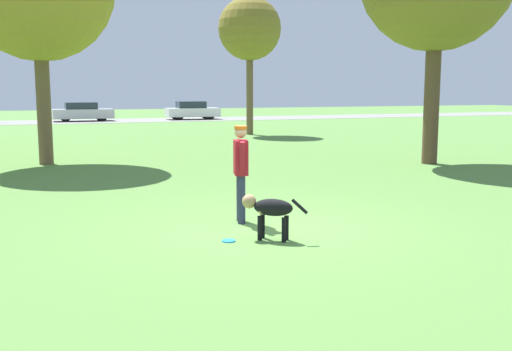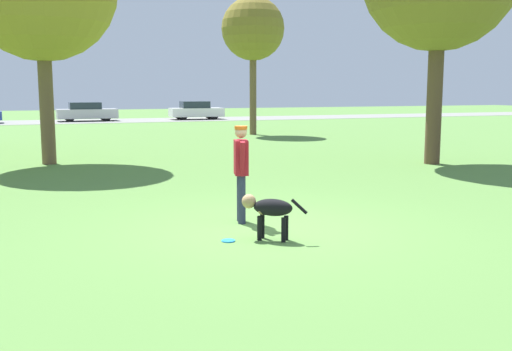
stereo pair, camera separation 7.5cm
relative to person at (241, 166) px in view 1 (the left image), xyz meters
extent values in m
plane|color=#56843D|center=(0.23, -0.56, -0.97)|extent=(120.00, 120.00, 0.00)
cube|color=gray|center=(0.23, 34.65, -0.97)|extent=(120.00, 6.00, 0.01)
cylinder|color=#2D334C|center=(0.03, 0.10, -0.56)|extent=(0.16, 0.16, 0.83)
cylinder|color=#2D334C|center=(-0.03, -0.10, -0.56)|extent=(0.16, 0.16, 0.83)
cube|color=maroon|center=(0.00, 0.00, 0.15)|extent=(0.31, 0.43, 0.59)
cylinder|color=maroon|center=(0.05, 0.22, 0.15)|extent=(0.14, 0.23, 0.59)
cylinder|color=maroon|center=(-0.05, -0.22, 0.15)|extent=(0.14, 0.23, 0.59)
sphere|color=tan|center=(0.00, 0.00, 0.58)|extent=(0.25, 0.25, 0.21)
cylinder|color=#D15B19|center=(0.00, 0.00, 0.65)|extent=(0.26, 0.26, 0.06)
ellipsoid|color=black|center=(0.04, -1.33, -0.47)|extent=(0.64, 0.59, 0.26)
ellipsoid|color=tan|center=(-0.09, -1.22, -0.52)|extent=(0.23, 0.23, 0.14)
sphere|color=tan|center=(-0.26, -1.09, -0.40)|extent=(0.31, 0.31, 0.22)
cylinder|color=black|center=(-0.16, -1.26, -0.79)|extent=(0.10, 0.10, 0.37)
cylinder|color=black|center=(-0.07, -1.15, -0.79)|extent=(0.10, 0.10, 0.37)
cylinder|color=black|center=(0.14, -1.50, -0.79)|extent=(0.10, 0.10, 0.37)
cylinder|color=black|center=(0.23, -1.39, -0.79)|extent=(0.10, 0.10, 0.37)
cylinder|color=black|center=(0.35, -1.59, -0.43)|extent=(0.23, 0.20, 0.23)
cylinder|color=#268CE5|center=(-0.62, -1.16, -0.96)|extent=(0.21, 0.21, 0.02)
torus|color=#268CE5|center=(-0.62, -1.16, -0.96)|extent=(0.21, 0.21, 0.02)
cylinder|color=brown|center=(8.19, 5.61, 1.00)|extent=(0.46, 0.46, 3.95)
cylinder|color=brown|center=(-2.78, 9.75, 0.84)|extent=(0.42, 0.42, 3.64)
cylinder|color=brown|center=(7.29, 18.78, 1.06)|extent=(0.34, 0.34, 4.06)
sphere|color=olive|center=(7.29, 18.78, 4.25)|extent=(3.12, 3.12, 3.12)
cube|color=#B7B7BC|center=(0.68, 34.91, -0.44)|extent=(4.18, 1.89, 0.66)
cube|color=#232D38|center=(0.55, 34.91, 0.13)|extent=(2.18, 1.60, 0.48)
cylinder|color=black|center=(1.91, 35.73, -0.68)|extent=(0.59, 0.21, 0.59)
cylinder|color=black|center=(1.93, 34.14, -0.68)|extent=(0.59, 0.21, 0.59)
cylinder|color=black|center=(-0.58, 35.69, -0.68)|extent=(0.59, 0.21, 0.59)
cylinder|color=black|center=(-0.56, 34.10, -0.68)|extent=(0.59, 0.21, 0.59)
cube|color=white|center=(8.64, 34.55, -0.43)|extent=(4.01, 1.97, 0.64)
cube|color=#232D38|center=(8.52, 34.55, 0.14)|extent=(2.11, 1.64, 0.50)
cylinder|color=black|center=(9.85, 35.29, -0.66)|extent=(0.64, 0.22, 0.63)
cylinder|color=black|center=(9.79, 33.71, -0.66)|extent=(0.64, 0.22, 0.63)
cylinder|color=black|center=(7.49, 35.38, -0.66)|extent=(0.64, 0.22, 0.63)
cylinder|color=black|center=(7.43, 33.81, -0.66)|extent=(0.64, 0.22, 0.63)
camera|label=1|loc=(-3.42, -9.46, 1.29)|focal=42.00mm
camera|label=2|loc=(-3.35, -9.49, 1.29)|focal=42.00mm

